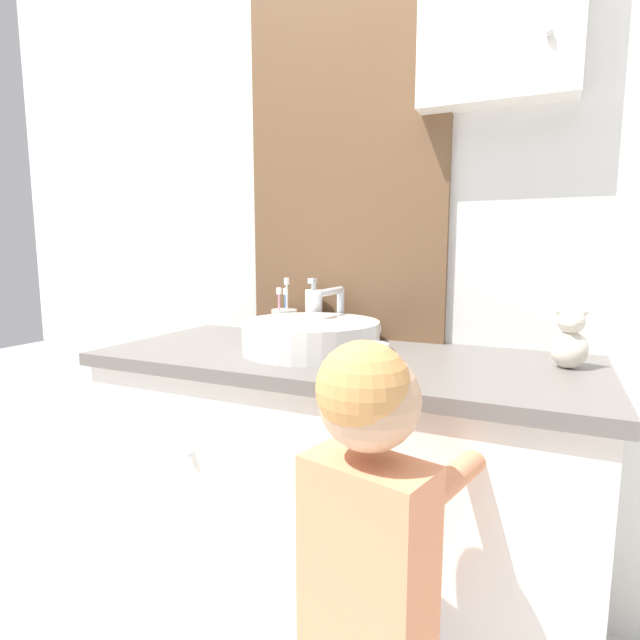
{
  "coord_description": "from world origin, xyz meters",
  "views": [
    {
      "loc": [
        0.51,
        -0.92,
        1.11
      ],
      "look_at": [
        -0.04,
        0.26,
        0.92
      ],
      "focal_mm": 28.0,
      "sensor_mm": 36.0,
      "label": 1
    }
  ],
  "objects_px": {
    "toothbrush_holder": "(284,322)",
    "teddy_bear": "(570,339)",
    "sink_basin": "(312,335)",
    "soap_dispenser": "(314,313)",
    "drinking_cup": "(372,362)",
    "child_figure": "(369,569)"
  },
  "relations": [
    {
      "from": "teddy_bear",
      "to": "sink_basin",
      "type": "bearing_deg",
      "value": -173.33
    },
    {
      "from": "teddy_bear",
      "to": "toothbrush_holder",
      "type": "bearing_deg",
      "value": 172.7
    },
    {
      "from": "sink_basin",
      "to": "toothbrush_holder",
      "type": "relative_size",
      "value": 2.28
    },
    {
      "from": "sink_basin",
      "to": "drinking_cup",
      "type": "bearing_deg",
      "value": -41.4
    },
    {
      "from": "soap_dispenser",
      "to": "child_figure",
      "type": "distance_m",
      "value": 0.91
    },
    {
      "from": "sink_basin",
      "to": "toothbrush_holder",
      "type": "xyz_separation_m",
      "value": [
        -0.19,
        0.18,
        0.0
      ]
    },
    {
      "from": "soap_dispenser",
      "to": "drinking_cup",
      "type": "relative_size",
      "value": 2.36
    },
    {
      "from": "child_figure",
      "to": "drinking_cup",
      "type": "height_order",
      "value": "child_figure"
    },
    {
      "from": "toothbrush_holder",
      "to": "drinking_cup",
      "type": "distance_m",
      "value": 0.6
    },
    {
      "from": "drinking_cup",
      "to": "sink_basin",
      "type": "bearing_deg",
      "value": 138.6
    },
    {
      "from": "sink_basin",
      "to": "toothbrush_holder",
      "type": "bearing_deg",
      "value": 136.06
    },
    {
      "from": "sink_basin",
      "to": "toothbrush_holder",
      "type": "height_order",
      "value": "toothbrush_holder"
    },
    {
      "from": "teddy_bear",
      "to": "drinking_cup",
      "type": "height_order",
      "value": "teddy_bear"
    },
    {
      "from": "soap_dispenser",
      "to": "drinking_cup",
      "type": "distance_m",
      "value": 0.56
    },
    {
      "from": "sink_basin",
      "to": "drinking_cup",
      "type": "distance_m",
      "value": 0.34
    },
    {
      "from": "toothbrush_holder",
      "to": "sink_basin",
      "type": "bearing_deg",
      "value": -43.94
    },
    {
      "from": "toothbrush_holder",
      "to": "teddy_bear",
      "type": "xyz_separation_m",
      "value": [
        0.84,
        -0.11,
        0.02
      ]
    },
    {
      "from": "child_figure",
      "to": "teddy_bear",
      "type": "bearing_deg",
      "value": 62.39
    },
    {
      "from": "toothbrush_holder",
      "to": "teddy_bear",
      "type": "bearing_deg",
      "value": -7.3
    },
    {
      "from": "child_figure",
      "to": "teddy_bear",
      "type": "distance_m",
      "value": 0.73
    },
    {
      "from": "child_figure",
      "to": "drinking_cup",
      "type": "distance_m",
      "value": 0.42
    },
    {
      "from": "toothbrush_holder",
      "to": "soap_dispenser",
      "type": "height_order",
      "value": "same"
    }
  ]
}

